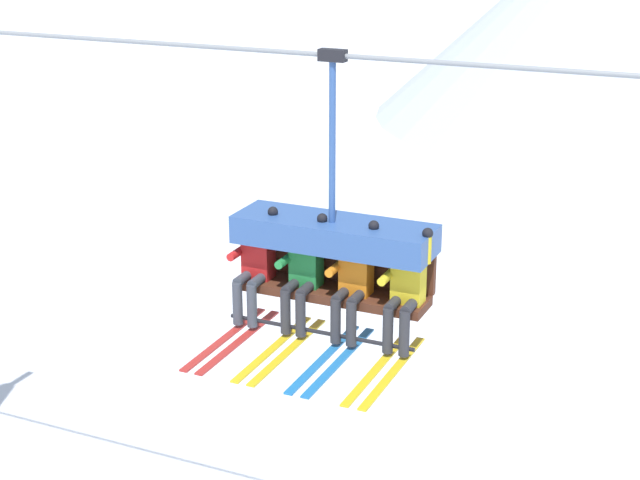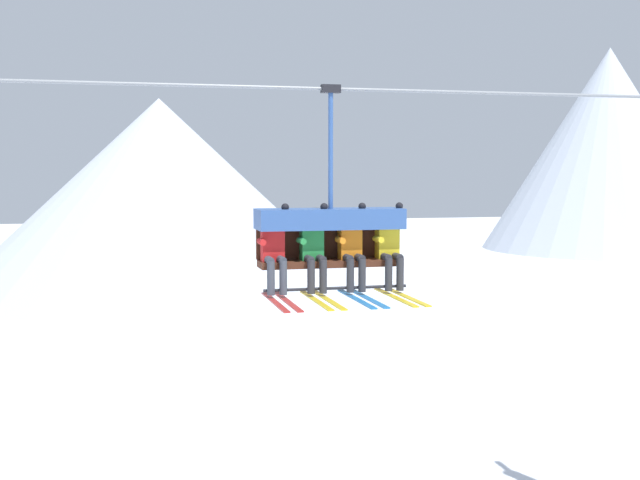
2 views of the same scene
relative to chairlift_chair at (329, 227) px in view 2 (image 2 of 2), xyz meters
The scene contains 8 objects.
mountain_peak_west 36.70m from the chairlift_chair, 91.37° to the left, with size 23.66×23.66×11.12m.
mountain_peak_central 64.55m from the chairlift_chair, 53.23° to the left, with size 21.45×21.45×17.69m.
lift_cable 2.07m from the chairlift_chair, behind, with size 16.83×0.05×0.05m.
chairlift_chair is the anchor object (origin of this frame).
skier_red 0.94m from the chairlift_chair, 166.11° to the right, with size 0.48×1.70×1.34m.
skier_green 0.46m from the chairlift_chair, 143.22° to the right, with size 0.48×1.70×1.34m.
skier_orange 0.46m from the chairlift_chair, 36.15° to the right, with size 0.48×1.70×1.34m.
skier_yellow 0.94m from the chairlift_chair, 13.78° to the right, with size 0.48×1.70×1.34m.
Camera 2 is at (-1.83, -12.16, 6.81)m, focal length 45.00 mm.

